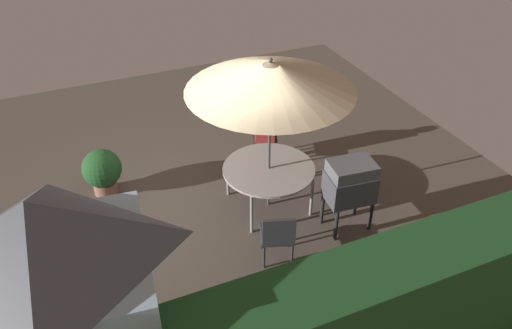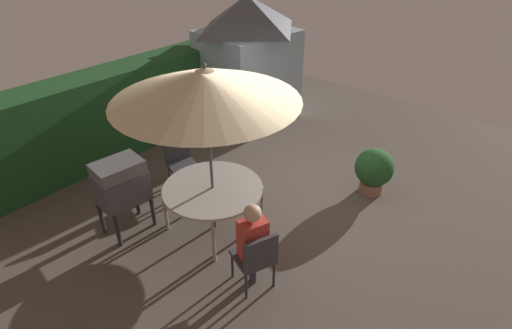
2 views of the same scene
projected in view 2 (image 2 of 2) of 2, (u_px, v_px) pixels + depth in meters
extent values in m
plane|color=brown|center=(277.00, 201.00, 6.88)|extent=(11.00, 11.00, 0.00)
cube|color=#1E4C23|center=(144.00, 101.00, 8.36)|extent=(7.34, 0.80, 1.69)
cube|color=#9EBCD1|center=(248.00, 77.00, 9.11)|extent=(2.02, 1.83, 2.04)
pyramid|color=#4C515B|center=(247.00, 13.00, 8.38)|extent=(2.14, 1.94, 0.70)
cube|color=gray|center=(225.00, 77.00, 9.74)|extent=(0.78, 0.11, 1.59)
cylinder|color=#B2ADA3|center=(213.00, 188.00, 5.95)|extent=(1.47, 1.47, 0.04)
cylinder|color=gray|center=(214.00, 242.00, 5.52)|extent=(0.05, 0.05, 0.70)
cylinder|color=gray|center=(262.00, 206.00, 6.19)|extent=(0.05, 0.05, 0.70)
cylinder|color=gray|center=(165.00, 211.00, 6.09)|extent=(0.05, 0.05, 0.70)
cylinder|color=gray|center=(214.00, 181.00, 6.76)|extent=(0.05, 0.05, 0.70)
cylinder|color=#4C4C51|center=(210.00, 156.00, 5.65)|extent=(0.04, 0.04, 2.54)
cone|color=beige|center=(205.00, 84.00, 5.10)|extent=(2.48, 2.48, 0.43)
sphere|color=#4C4C51|center=(204.00, 65.00, 4.96)|extent=(0.06, 0.06, 0.06)
cube|color=#47474C|center=(122.00, 188.00, 5.87)|extent=(0.75, 0.58, 0.45)
cube|color=slate|center=(118.00, 169.00, 5.70)|extent=(0.71, 0.55, 0.20)
cylinder|color=#262628|center=(118.00, 231.00, 5.82)|extent=(0.06, 0.06, 0.55)
cylinder|color=#262628|center=(153.00, 210.00, 6.22)|extent=(0.06, 0.06, 0.55)
cylinder|color=#262628|center=(102.00, 219.00, 6.05)|extent=(0.06, 0.06, 0.55)
cylinder|color=#262628|center=(136.00, 200.00, 6.45)|extent=(0.06, 0.06, 0.55)
cube|color=#38383D|center=(253.00, 256.00, 5.15)|extent=(0.60, 0.60, 0.06)
cube|color=#38383D|center=(261.00, 254.00, 4.87)|extent=(0.45, 0.21, 0.45)
cylinder|color=#2C2C30|center=(246.00, 285.00, 5.04)|extent=(0.04, 0.04, 0.45)
cylinder|color=#2C2C30|center=(274.00, 274.00, 5.20)|extent=(0.04, 0.04, 0.45)
cylinder|color=#2C2C30|center=(232.00, 264.00, 5.34)|extent=(0.04, 0.04, 0.45)
cylinder|color=#2C2C30|center=(259.00, 254.00, 5.50)|extent=(0.04, 0.04, 0.45)
cube|color=#38383D|center=(183.00, 166.00, 6.98)|extent=(0.58, 0.58, 0.06)
cube|color=#38383D|center=(177.00, 150.00, 7.01)|extent=(0.45, 0.20, 0.45)
cylinder|color=#2C2C30|center=(190.00, 169.00, 7.33)|extent=(0.04, 0.04, 0.45)
cylinder|color=#2C2C30|center=(169.00, 175.00, 7.16)|extent=(0.04, 0.04, 0.45)
cylinder|color=#2C2C30|center=(199.00, 179.00, 7.04)|extent=(0.04, 0.04, 0.45)
cylinder|color=#2C2C30|center=(178.00, 186.00, 6.87)|extent=(0.04, 0.04, 0.45)
cylinder|color=#936651|center=(371.00, 186.00, 7.06)|extent=(0.40, 0.40, 0.22)
sphere|color=#235628|center=(374.00, 167.00, 6.85)|extent=(0.66, 0.66, 0.66)
cube|color=#CC3D33|center=(253.00, 238.00, 4.99)|extent=(0.40, 0.35, 0.55)
sphere|color=tan|center=(253.00, 213.00, 4.78)|extent=(0.22, 0.22, 0.22)
cylinder|color=#383347|center=(253.00, 268.00, 5.26)|extent=(0.10, 0.10, 0.48)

